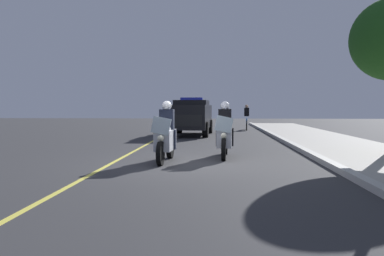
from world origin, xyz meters
name	(u,v)px	position (x,y,z in m)	size (l,w,h in m)	color
ground_plane	(189,164)	(0.00, 0.00, 0.00)	(80.00, 80.00, 0.00)	#333335
curb_strip	(327,162)	(0.00, 3.69, 0.07)	(48.00, 0.24, 0.15)	#B7B5AD
lane_stripe_center	(112,163)	(0.00, -2.12, 0.00)	(48.00, 0.12, 0.01)	#E0D14C
police_motorcycle_lead_left	(166,137)	(-0.39, -0.68, 0.70)	(2.14, 0.60, 1.72)	black
police_motorcycle_lead_right	(225,135)	(-1.44, 1.00, 0.70)	(2.14, 0.60, 1.72)	black
police_suv	(191,116)	(-10.66, -0.64, 1.07)	(4.99, 2.28, 2.05)	black
cyclist_background	(247,117)	(-15.32, 2.71, 0.84)	(1.76, 0.33, 1.69)	black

